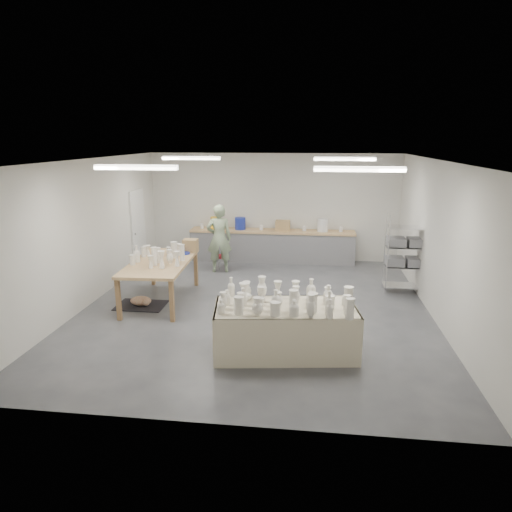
# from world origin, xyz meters

# --- Properties ---
(room) EXTENTS (8.00, 8.02, 3.00)m
(room) POSITION_xyz_m (-0.11, 0.08, 2.06)
(room) COLOR #424449
(room) RESTS_ON ground
(back_counter) EXTENTS (4.60, 0.60, 1.24)m
(back_counter) POSITION_xyz_m (-0.01, 3.68, 0.49)
(back_counter) COLOR tan
(back_counter) RESTS_ON ground
(wire_shelf) EXTENTS (0.88, 0.48, 1.80)m
(wire_shelf) POSITION_xyz_m (3.20, 1.40, 0.92)
(wire_shelf) COLOR silver
(wire_shelf) RESTS_ON ground
(drying_table) EXTENTS (2.39, 1.37, 1.17)m
(drying_table) POSITION_xyz_m (0.72, -1.96, 0.45)
(drying_table) COLOR olive
(drying_table) RESTS_ON ground
(work_table) EXTENTS (1.28, 2.41, 1.26)m
(work_table) POSITION_xyz_m (-2.01, 0.23, 0.88)
(work_table) COLOR tan
(work_table) RESTS_ON ground
(rug) EXTENTS (1.00, 0.70, 0.02)m
(rug) POSITION_xyz_m (-2.40, -0.20, 0.01)
(rug) COLOR black
(rug) RESTS_ON ground
(cat) EXTENTS (0.51, 0.41, 0.19)m
(cat) POSITION_xyz_m (-2.38, -0.21, 0.12)
(cat) COLOR white
(cat) RESTS_ON rug
(potter) EXTENTS (0.72, 0.56, 1.77)m
(potter) POSITION_xyz_m (-1.27, 2.50, 0.89)
(potter) COLOR #94AB85
(potter) RESTS_ON ground
(red_stool) EXTENTS (0.46, 0.46, 0.36)m
(red_stool) POSITION_xyz_m (-1.27, 2.77, 0.32)
(red_stool) COLOR #A41721
(red_stool) RESTS_ON ground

